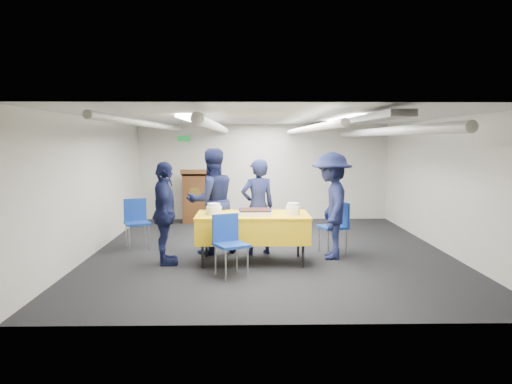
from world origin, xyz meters
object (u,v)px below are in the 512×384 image
(sheet_cake, at_px, (255,212))
(sailor_a, at_px, (258,207))
(serving_table, at_px, (253,227))
(podium, at_px, (195,196))
(sailor_d, at_px, (331,205))
(chair_near, at_px, (229,238))
(chair_right, at_px, (337,222))
(sailor_b, at_px, (212,201))
(sailor_c, at_px, (165,213))
(chair_left, at_px, (136,218))

(sheet_cake, relative_size, sailor_a, 0.32)
(serving_table, xyz_separation_m, podium, (-1.29, 3.85, 0.05))
(podium, distance_m, sailor_d, 4.43)
(sheet_cake, bearing_deg, chair_near, -120.02)
(sheet_cake, relative_size, chair_right, 0.58)
(serving_table, distance_m, chair_near, 0.83)
(sailor_a, distance_m, sailor_b, 0.79)
(serving_table, relative_size, sailor_a, 1.09)
(chair_right, xyz_separation_m, sailor_c, (-2.81, -0.73, 0.27))
(sailor_a, bearing_deg, chair_right, 163.50)
(chair_near, distance_m, chair_right, 2.26)
(serving_table, relative_size, sailor_d, 1.01)
(serving_table, bearing_deg, sailor_d, 11.13)
(serving_table, distance_m, podium, 4.06)
(chair_left, bearing_deg, chair_near, -47.47)
(chair_near, distance_m, sailor_a, 1.41)
(sailor_a, xyz_separation_m, sailor_c, (-1.45, -0.67, -0.01))
(serving_table, bearing_deg, sailor_a, 80.54)
(sheet_cake, bearing_deg, sailor_b, 134.68)
(sheet_cake, distance_m, chair_left, 2.44)
(sailor_b, bearing_deg, sailor_c, 24.86)
(podium, bearing_deg, sailor_c, -90.92)
(podium, relative_size, chair_near, 1.44)
(sailor_b, height_order, sailor_d, sailor_b)
(sheet_cake, xyz_separation_m, podium, (-1.33, 3.93, -0.20))
(sailor_d, bearing_deg, chair_left, -98.27)
(serving_table, distance_m, sailor_b, 1.01)
(sailor_a, xyz_separation_m, sailor_b, (-0.78, 0.09, 0.09))
(serving_table, height_order, sheet_cake, sheet_cake)
(chair_right, xyz_separation_m, sailor_d, (-0.17, -0.37, 0.33))
(chair_right, bearing_deg, serving_table, -156.75)
(chair_near, relative_size, chair_left, 1.00)
(chair_right, xyz_separation_m, chair_left, (-3.52, 0.50, 0.00))
(chair_left, bearing_deg, sailor_d, -14.65)
(chair_left, bearing_deg, podium, 74.11)
(serving_table, xyz_separation_m, sheet_cake, (0.04, -0.08, 0.25))
(chair_right, relative_size, sailor_a, 0.54)
(chair_near, distance_m, sailor_b, 1.49)
(sheet_cake, bearing_deg, sailor_c, -178.64)
(chair_right, relative_size, sailor_b, 0.49)
(serving_table, xyz_separation_m, sailor_b, (-0.69, 0.66, 0.33))
(chair_left, bearing_deg, serving_table, -28.57)
(sailor_a, relative_size, sailor_d, 0.93)
(sheet_cake, bearing_deg, serving_table, 116.56)
(chair_near, bearing_deg, sailor_a, 71.35)
(chair_near, relative_size, sailor_a, 0.54)
(podium, xyz_separation_m, sailor_b, (0.60, -3.20, 0.28))
(chair_left, bearing_deg, chair_right, -8.12)
(serving_table, height_order, sailor_d, sailor_d)
(chair_right, relative_size, chair_left, 1.00)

